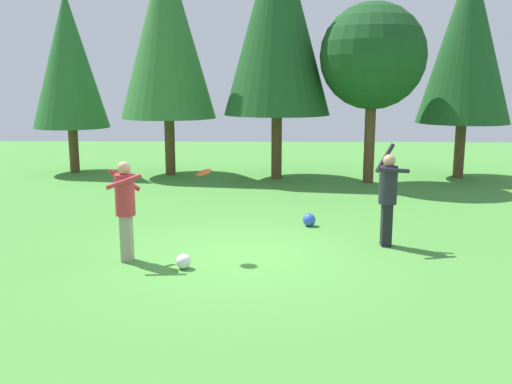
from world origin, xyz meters
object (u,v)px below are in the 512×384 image
frisbee (204,172)px  tree_far_left (68,61)px  ball_white (184,261)px  tree_left (167,32)px  tree_right (373,57)px  tree_center (277,18)px  person_catcher (125,202)px  ball_blue (309,220)px  person_thrower (388,192)px  tree_far_right (467,40)px

frisbee → tree_far_left: 11.33m
ball_white → tree_left: (-1.94, 9.81, 4.56)m
tree_right → tree_center: 3.20m
person_catcher → ball_blue: (3.35, 2.52, -0.91)m
ball_white → tree_far_left: 12.15m
tree_center → tree_left: size_ratio=1.08×
tree_center → tree_far_left: tree_center is taller
frisbee → ball_white: frisbee is taller
person_thrower → tree_far_right: tree_far_right is taller
tree_center → tree_left: tree_center is taller
tree_center → tree_right: bearing=-14.2°
ball_white → ball_blue: size_ratio=0.91×
person_thrower → tree_left: bearing=-68.6°
tree_center → ball_white: bearing=-100.2°
ball_blue → tree_far_right: 9.45m
ball_blue → tree_far_right: size_ratio=0.04×
person_catcher → tree_far_left: 11.11m
tree_left → person_thrower: bearing=-56.1°
ball_white → tree_right: bearing=61.9°
frisbee → ball_blue: 3.30m
frisbee → tree_left: bearing=103.8°
person_thrower → person_catcher: (-4.71, -1.05, -0.01)m
tree_far_right → frisbee: bearing=-130.0°
tree_center → person_catcher: bearing=-107.1°
tree_right → tree_far_left: 10.05m
tree_left → ball_white: bearing=-78.8°
person_thrower → frisbee: size_ratio=5.32×
ball_white → tree_far_left: size_ratio=0.04×
person_thrower → person_catcher: 4.83m
tree_far_left → tree_far_right: size_ratio=0.87×
ball_blue → tree_left: size_ratio=0.04×
ball_white → tree_center: (1.65, 9.17, 4.93)m
ball_blue → tree_left: tree_left is taller
tree_right → tree_far_right: (3.12, 1.01, 0.54)m
ball_blue → tree_center: (-0.65, 6.26, 4.91)m
tree_center → tree_far_right: size_ratio=1.15×
tree_far_right → person_catcher: bearing=-133.8°
tree_right → tree_far_left: bearing=169.7°
person_catcher → tree_center: (2.69, 8.77, 4.01)m
person_thrower → ball_blue: person_thrower is taller
person_thrower → tree_far_right: size_ratio=0.28×
person_catcher → frisbee: bearing=-0.0°
person_thrower → tree_center: tree_center is taller
person_thrower → tree_far_left: tree_far_left is taller
person_catcher → ball_blue: 4.28m
tree_right → tree_left: 6.65m
tree_far_right → ball_blue: bearing=-129.2°
frisbee → tree_right: size_ratio=0.07×
tree_right → tree_far_left: tree_far_left is taller
person_catcher → tree_left: tree_left is taller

